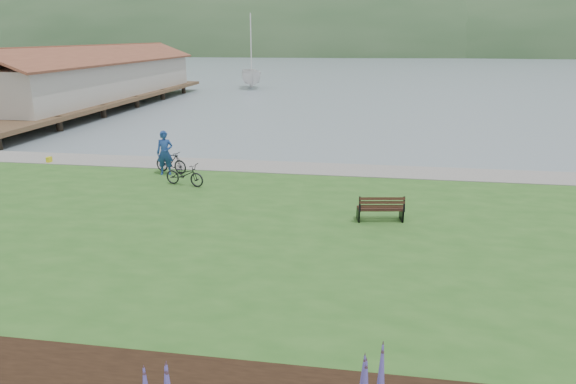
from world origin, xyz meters
name	(u,v)px	position (x,y,z in m)	size (l,w,h in m)	color
ground	(238,229)	(0.00, 0.00, 0.00)	(600.00, 600.00, 0.00)	slate
lawn	(221,247)	(0.00, -2.00, 0.20)	(34.00, 20.00, 0.40)	#2B5D20
shoreline_path	(275,167)	(0.00, 6.90, 0.42)	(34.00, 2.20, 0.03)	gray
far_hillside	(419,54)	(20.00, 170.00, 0.00)	(580.00, 80.00, 38.00)	#31532E
pier_pavilion	(95,77)	(-20.00, 27.52, 2.64)	(8.00, 36.00, 5.40)	#4C3826
park_bench	(381,208)	(4.67, 0.43, 0.85)	(1.54, 0.82, 0.91)	black
person	(165,149)	(-4.46, 4.94, 1.52)	(0.82, 0.56, 2.24)	navy
bicycle_a	(185,175)	(-3.05, 3.42, 0.85)	(1.73, 0.60, 0.91)	black
bicycle_b	(171,162)	(-4.33, 5.22, 0.89)	(1.64, 0.47, 0.99)	black
sailboat	(252,88)	(-10.26, 46.78, 0.00)	(10.56, 10.75, 27.83)	silver
pannier	(49,160)	(-10.77, 6.10, 0.54)	(0.17, 0.26, 0.28)	yellow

